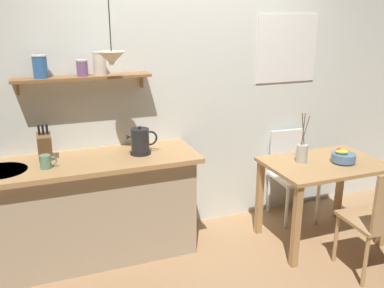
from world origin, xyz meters
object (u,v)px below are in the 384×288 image
Objects in this scene: dining_chair_near at (380,217)px; dining_chair_far at (290,170)px; knife_block at (45,146)px; electric_kettle at (141,141)px; twig_vase at (302,153)px; fruit_bowl at (343,157)px; coffee_mug_by_sink at (46,162)px; pendant_lamp at (112,58)px; dining_table at (323,175)px.

dining_chair_near is 1.05× the size of dining_chair_far.
electric_kettle is at bearing -9.31° from knife_block.
dining_chair_far is 2.96× the size of knife_block.
dining_chair_near is at bearing -70.63° from twig_vase.
knife_block is at bearing 166.37° from fruit_bowl.
coffee_mug_by_sink is 0.26× the size of pendant_lamp.
dining_table is 1.11× the size of dining_chair_near.
dining_chair_far is 0.69m from fruit_bowl.
electric_kettle is 0.76m from coffee_mug_by_sink.
dining_chair_far is 7.04× the size of coffee_mug_by_sink.
knife_block is (-0.75, 0.12, 0.01)m from electric_kettle.
dining_chair_far is at bearing 4.53° from electric_kettle.
fruit_bowl is 2.15m from pendant_lamp.
twig_vase is 1.72× the size of electric_kettle.
dining_chair_far is 2.39m from knife_block.
dining_chair_near is at bearing -88.16° from dining_chair_far.
fruit_bowl is at bearing -11.28° from pendant_lamp.
pendant_lamp is (-1.59, 0.24, 0.86)m from twig_vase.
dining_chair_far is 2.39m from coffee_mug_by_sink.
fruit_bowl is at bearing -22.60° from twig_vase.
coffee_mug_by_sink is (-2.12, 0.25, 0.10)m from twig_vase.
dining_chair_near is at bearing -26.21° from knife_block.
electric_kettle is 2.08× the size of coffee_mug_by_sink.
twig_vase reaches higher than coffee_mug_by_sink.
knife_block is (-2.45, 0.59, 0.20)m from fruit_bowl.
electric_kettle is at bearing 165.30° from dining_table.
dining_chair_near is at bearing -84.75° from dining_table.
pendant_lamp reaches higher than coffee_mug_by_sink.
electric_kettle is (-1.37, 0.33, 0.16)m from twig_vase.
knife_block is at bearing 158.35° from pendant_lamp.
dining_chair_near is 2.60m from coffee_mug_by_sink.
knife_block is at bearing 167.03° from dining_table.
knife_block is at bearing 170.69° from electric_kettle.
pendant_lamp is (-1.80, -0.21, 1.21)m from dining_chair_far.
pendant_lamp is at bearing -21.65° from knife_block.
fruit_bowl is at bearing 81.60° from dining_chair_near.
dining_chair_far is 1.96× the size of twig_vase.
pendant_lamp reaches higher than dining_table.
knife_block is at bearing -179.95° from dining_chair_far.
fruit_bowl is 0.46× the size of twig_vase.
dining_chair_near reaches higher than fruit_bowl.
knife_block is 0.90m from pendant_lamp.
fruit_bowl is (0.08, 0.57, 0.30)m from dining_chair_near.
fruit_bowl is at bearing -23.62° from dining_table.
twig_vase is 1.42m from electric_kettle.
knife_block is (-2.33, -0.00, 0.52)m from dining_chair_far.
electric_kettle is 0.55× the size of pendant_lamp.
dining_chair_near is 0.82m from twig_vase.
coffee_mug_by_sink is at bearing 157.97° from dining_chair_near.
twig_vase reaches higher than dining_chair_near.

